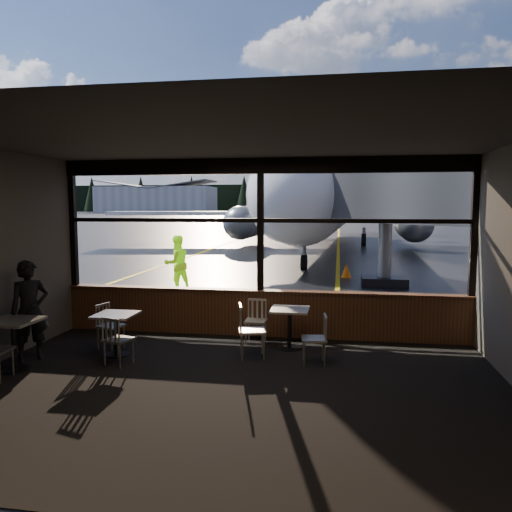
% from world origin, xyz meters
% --- Properties ---
extents(ground_plane, '(520.00, 520.00, 0.00)m').
position_xyz_m(ground_plane, '(0.00, 120.00, 0.00)').
color(ground_plane, black).
rests_on(ground_plane, ground).
extents(carpet_floor, '(8.00, 6.00, 0.01)m').
position_xyz_m(carpet_floor, '(0.00, -3.00, 0.01)').
color(carpet_floor, black).
rests_on(carpet_floor, ground).
extents(ceiling, '(8.00, 6.00, 0.04)m').
position_xyz_m(ceiling, '(0.00, -3.00, 3.50)').
color(ceiling, '#38332D').
rests_on(ceiling, ground).
extents(wall_back, '(8.00, 0.04, 3.50)m').
position_xyz_m(wall_back, '(0.00, -6.00, 1.75)').
color(wall_back, '#4F493F').
rests_on(wall_back, ground).
extents(window_sill, '(8.00, 0.28, 0.90)m').
position_xyz_m(window_sill, '(0.00, 0.00, 0.45)').
color(window_sill, '#4D2917').
rests_on(window_sill, ground).
extents(window_header, '(8.00, 0.18, 0.30)m').
position_xyz_m(window_header, '(0.00, 0.00, 3.35)').
color(window_header, black).
rests_on(window_header, ground).
extents(mullion_left, '(0.12, 0.12, 2.60)m').
position_xyz_m(mullion_left, '(-3.95, 0.00, 2.20)').
color(mullion_left, black).
rests_on(mullion_left, ground).
extents(mullion_centre, '(0.12, 0.12, 2.60)m').
position_xyz_m(mullion_centre, '(0.00, 0.00, 2.20)').
color(mullion_centre, black).
rests_on(mullion_centre, ground).
extents(mullion_right, '(0.12, 0.12, 2.60)m').
position_xyz_m(mullion_right, '(3.95, 0.00, 2.20)').
color(mullion_right, black).
rests_on(mullion_right, ground).
extents(window_transom, '(8.00, 0.10, 0.08)m').
position_xyz_m(window_transom, '(0.00, 0.00, 2.30)').
color(window_transom, black).
rests_on(window_transom, ground).
extents(airliner, '(31.63, 37.25, 10.91)m').
position_xyz_m(airliner, '(0.78, 22.37, 5.45)').
color(airliner, white).
rests_on(airliner, ground_plane).
extents(jet_bridge, '(8.61, 10.53, 4.59)m').
position_xyz_m(jet_bridge, '(3.60, 5.50, 2.30)').
color(jet_bridge, '#29292B').
rests_on(jet_bridge, ground_plane).
extents(cafe_table_near, '(0.68, 0.68, 0.74)m').
position_xyz_m(cafe_table_near, '(0.66, -0.81, 0.37)').
color(cafe_table_near, gray).
rests_on(cafe_table_near, carpet_floor).
extents(cafe_table_mid, '(0.67, 0.67, 0.74)m').
position_xyz_m(cafe_table_mid, '(-2.26, -1.70, 0.37)').
color(cafe_table_mid, gray).
rests_on(cafe_table_mid, carpet_floor).
extents(cafe_table_left, '(0.74, 0.74, 0.81)m').
position_xyz_m(cafe_table_left, '(-3.50, -2.69, 0.40)').
color(cafe_table_left, '#A19D94').
rests_on(cafe_table_left, carpet_floor).
extents(chair_near_e, '(0.51, 0.51, 0.83)m').
position_xyz_m(chair_near_e, '(1.14, -1.63, 0.42)').
color(chair_near_e, '#AAA59A').
rests_on(chair_near_e, carpet_floor).
extents(chair_near_w, '(0.62, 0.62, 0.94)m').
position_xyz_m(chair_near_w, '(0.09, -1.46, 0.47)').
color(chair_near_w, '#B6B1A4').
rests_on(chair_near_w, carpet_floor).
extents(chair_near_n, '(0.45, 0.45, 0.83)m').
position_xyz_m(chair_near_n, '(-0.01, -0.53, 0.41)').
color(chair_near_n, beige).
rests_on(chair_near_n, carpet_floor).
extents(chair_mid_s, '(0.56, 0.56, 0.82)m').
position_xyz_m(chair_mid_s, '(-1.99, -2.18, 0.41)').
color(chair_mid_s, '#AFAA9E').
rests_on(chair_mid_s, carpet_floor).
extents(chair_mid_w, '(0.56, 0.56, 0.83)m').
position_xyz_m(chair_mid_w, '(-2.53, -1.34, 0.41)').
color(chair_mid_w, '#ACA79B').
rests_on(chair_mid_w, carpet_floor).
extents(passenger, '(0.72, 0.72, 1.69)m').
position_xyz_m(passenger, '(-3.55, -2.18, 0.84)').
color(passenger, black).
rests_on(passenger, carpet_floor).
extents(ground_crew, '(1.04, 1.04, 1.71)m').
position_xyz_m(ground_crew, '(-3.30, 4.72, 0.85)').
color(ground_crew, '#BFF219').
rests_on(ground_crew, ground_plane).
extents(cone_nose, '(0.37, 0.37, 0.51)m').
position_xyz_m(cone_nose, '(1.80, 8.57, 0.26)').
color(cone_nose, '#FF4508').
rests_on(cone_nose, ground_plane).
extents(hangar_left, '(45.00, 18.00, 11.00)m').
position_xyz_m(hangar_left, '(-70.00, 180.00, 5.50)').
color(hangar_left, silver).
rests_on(hangar_left, ground_plane).
extents(hangar_mid, '(38.00, 15.00, 10.00)m').
position_xyz_m(hangar_mid, '(0.00, 185.00, 5.00)').
color(hangar_mid, silver).
rests_on(hangar_mid, ground_plane).
extents(hangar_right, '(50.00, 20.00, 12.00)m').
position_xyz_m(hangar_right, '(60.00, 178.00, 6.00)').
color(hangar_right, silver).
rests_on(hangar_right, ground_plane).
extents(fuel_tank_a, '(8.00, 8.00, 6.00)m').
position_xyz_m(fuel_tank_a, '(-30.00, 182.00, 3.00)').
color(fuel_tank_a, silver).
rests_on(fuel_tank_a, ground_plane).
extents(fuel_tank_b, '(8.00, 8.00, 6.00)m').
position_xyz_m(fuel_tank_b, '(-20.00, 182.00, 3.00)').
color(fuel_tank_b, silver).
rests_on(fuel_tank_b, ground_plane).
extents(fuel_tank_c, '(8.00, 8.00, 6.00)m').
position_xyz_m(fuel_tank_c, '(-10.00, 182.00, 3.00)').
color(fuel_tank_c, silver).
rests_on(fuel_tank_c, ground_plane).
extents(treeline, '(360.00, 3.00, 12.00)m').
position_xyz_m(treeline, '(0.00, 210.00, 6.00)').
color(treeline, black).
rests_on(treeline, ground_plane).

